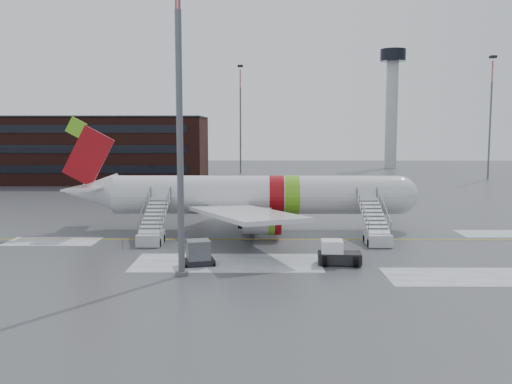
{
  "coord_description": "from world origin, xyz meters",
  "views": [
    {
      "loc": [
        -3.56,
        -51.78,
        9.95
      ],
      "look_at": [
        -3.94,
        2.07,
        4.0
      ],
      "focal_mm": 40.0,
      "sensor_mm": 36.0,
      "label": 1
    }
  ],
  "objects_px": {
    "airstair_fwd": "(376,231)",
    "light_mast_near": "(179,103)",
    "airstair_aft": "(152,231)",
    "uld_container": "(198,254)",
    "airliner": "(247,196)",
    "pushback_tug": "(337,254)"
  },
  "relations": [
    {
      "from": "airstair_aft",
      "to": "uld_container",
      "type": "bearing_deg",
      "value": -59.2
    },
    {
      "from": "airstair_fwd",
      "to": "airstair_aft",
      "type": "bearing_deg",
      "value": 180.0
    },
    {
      "from": "airstair_fwd",
      "to": "uld_container",
      "type": "height_order",
      "value": "airstair_fwd"
    },
    {
      "from": "airstair_aft",
      "to": "pushback_tug",
      "type": "relative_size",
      "value": 2.36
    },
    {
      "from": "airliner",
      "to": "airstair_aft",
      "type": "distance_m",
      "value": 10.7
    },
    {
      "from": "airliner",
      "to": "uld_container",
      "type": "xyz_separation_m",
      "value": [
        -3.19,
        -14.83,
        -2.55
      ]
    },
    {
      "from": "airliner",
      "to": "airstair_fwd",
      "type": "xyz_separation_m",
      "value": [
        11.49,
        -6.54,
        -2.35
      ]
    },
    {
      "from": "airliner",
      "to": "airstair_fwd",
      "type": "bearing_deg",
      "value": -29.63
    },
    {
      "from": "airstair_aft",
      "to": "pushback_tug",
      "type": "distance_m",
      "value": 17.12
    },
    {
      "from": "uld_container",
      "to": "pushback_tug",
      "type": "bearing_deg",
      "value": 1.79
    },
    {
      "from": "airstair_fwd",
      "to": "light_mast_near",
      "type": "height_order",
      "value": "light_mast_near"
    },
    {
      "from": "airstair_aft",
      "to": "light_mast_near",
      "type": "bearing_deg",
      "value": -69.96
    },
    {
      "from": "airliner",
      "to": "uld_container",
      "type": "height_order",
      "value": "airliner"
    },
    {
      "from": "airstair_aft",
      "to": "pushback_tug",
      "type": "bearing_deg",
      "value": -27.77
    },
    {
      "from": "airliner",
      "to": "light_mast_near",
      "type": "height_order",
      "value": "light_mast_near"
    },
    {
      "from": "airliner",
      "to": "uld_container",
      "type": "relative_size",
      "value": 13.43
    },
    {
      "from": "airstair_aft",
      "to": "uld_container",
      "type": "height_order",
      "value": "airstair_aft"
    },
    {
      "from": "uld_container",
      "to": "light_mast_near",
      "type": "xyz_separation_m",
      "value": [
        -0.82,
        -3.0,
        10.8
      ]
    },
    {
      "from": "airliner",
      "to": "airstair_fwd",
      "type": "relative_size",
      "value": 4.55
    },
    {
      "from": "pushback_tug",
      "to": "airliner",
      "type": "bearing_deg",
      "value": 115.79
    },
    {
      "from": "light_mast_near",
      "to": "pushback_tug",
      "type": "bearing_deg",
      "value": 16.75
    },
    {
      "from": "airstair_aft",
      "to": "uld_container",
      "type": "xyz_separation_m",
      "value": [
        4.94,
        -8.29,
        -0.2
      ]
    }
  ]
}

